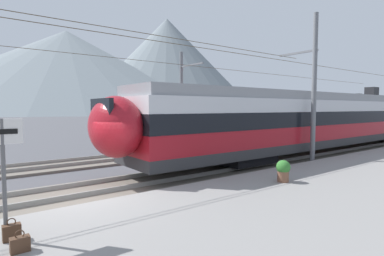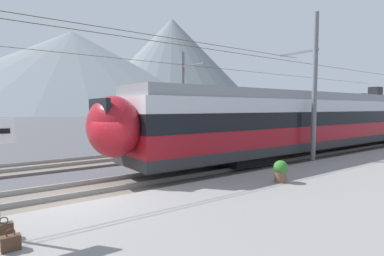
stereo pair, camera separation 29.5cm
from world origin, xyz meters
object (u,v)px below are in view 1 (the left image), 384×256
(platform_sign, at_px, (3,152))
(catenary_mast_far_side, at_px, (183,96))
(train_far_track, at_px, (334,115))
(potted_plant_platform_edge, at_px, (283,169))
(catenary_mast_mid, at_px, (311,87))
(handbag_near_sign, at_px, (12,232))
(train_near_platform, at_px, (336,119))
(handbag_beside_passenger, at_px, (20,244))

(platform_sign, bearing_deg, catenary_mast_far_side, 42.74)
(train_far_track, relative_size, potted_plant_platform_edge, 39.15)
(catenary_mast_mid, bearing_deg, handbag_near_sign, -171.79)
(catenary_mast_far_side, bearing_deg, train_far_track, -7.04)
(platform_sign, height_order, potted_plant_platform_edge, platform_sign)
(train_far_track, distance_m, catenary_mast_mid, 18.09)
(train_near_platform, distance_m, potted_plant_platform_edge, 11.96)
(platform_sign, distance_m, handbag_near_sign, 1.58)
(train_far_track, height_order, catenary_mast_far_side, catenary_mast_far_side)
(train_near_platform, xyz_separation_m, handbag_beside_passenger, (-19.27, -4.36, -1.70))
(train_far_track, relative_size, platform_sign, 12.59)
(train_far_track, xyz_separation_m, potted_plant_platform_edge, (-21.65, -9.65, -1.40))
(train_near_platform, height_order, potted_plant_platform_edge, train_near_platform)
(train_far_track, relative_size, catenary_mast_far_side, 0.63)
(potted_plant_platform_edge, bearing_deg, handbag_near_sign, 177.88)
(catenary_mast_mid, bearing_deg, train_near_platform, 16.71)
(platform_sign, bearing_deg, train_far_track, 17.22)
(catenary_mast_far_side, height_order, potted_plant_platform_edge, catenary_mast_far_side)
(catenary_mast_far_side, bearing_deg, handbag_beside_passenger, -135.16)
(train_near_platform, distance_m, handbag_near_sign, 19.75)
(platform_sign, height_order, handbag_beside_passenger, platform_sign)
(catenary_mast_far_side, bearing_deg, potted_plant_platform_edge, -109.28)
(train_far_track, height_order, platform_sign, train_far_track)
(train_far_track, height_order, handbag_beside_passenger, train_far_track)
(catenary_mast_far_side, distance_m, platform_sign, 16.92)
(handbag_beside_passenger, height_order, handbag_near_sign, handbag_near_sign)
(train_near_platform, relative_size, handbag_beside_passenger, 81.40)
(train_far_track, distance_m, handbag_near_sign, 31.28)
(catenary_mast_far_side, xyz_separation_m, handbag_near_sign, (-12.28, -11.51, -3.25))
(train_near_platform, height_order, catenary_mast_far_side, catenary_mast_far_side)
(train_near_platform, xyz_separation_m, catenary_mast_far_side, (-7.04, 7.80, 1.57))
(train_near_platform, bearing_deg, handbag_near_sign, -169.13)
(catenary_mast_mid, distance_m, platform_sign, 13.74)
(catenary_mast_mid, height_order, catenary_mast_far_side, catenary_mast_mid)
(train_near_platform, bearing_deg, train_far_track, 28.28)
(handbag_near_sign, distance_m, potted_plant_platform_edge, 8.16)
(platform_sign, height_order, handbag_near_sign, platform_sign)
(handbag_near_sign, bearing_deg, train_near_platform, 10.87)
(train_far_track, height_order, handbag_near_sign, train_far_track)
(platform_sign, bearing_deg, catenary_mast_mid, 7.79)
(train_far_track, bearing_deg, catenary_mast_mid, -155.67)
(train_near_platform, bearing_deg, platform_sign, -169.42)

